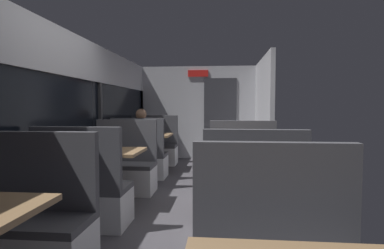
{
  "coord_description": "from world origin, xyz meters",
  "views": [
    {
      "loc": [
        0.59,
        -3.67,
        1.31
      ],
      "look_at": [
        -0.01,
        2.62,
        0.94
      ],
      "focal_mm": 29.46,
      "sensor_mm": 36.0,
      "label": 1
    }
  ],
  "objects_px": {
    "bench_mid_window_facing_entry": "(124,171)",
    "seated_passenger": "(141,148)",
    "coffee_cup_primary": "(103,147)",
    "bench_rear_aisle_facing_end": "(253,208)",
    "bench_rear_aisle_facing_entry": "(243,176)",
    "bench_near_window_facing_entry": "(31,231)",
    "dining_table_rear_aisle": "(248,163)",
    "dining_table_far_window": "(149,139)",
    "bench_mid_window_facing_end": "(84,197)",
    "bench_far_window_facing_end": "(140,160)",
    "bench_far_window_facing_entry": "(156,150)",
    "dining_table_mid_window": "(107,158)"
  },
  "relations": [
    {
      "from": "bench_far_window_facing_end",
      "to": "bench_rear_aisle_facing_end",
      "type": "relative_size",
      "value": 1.0
    },
    {
      "from": "bench_far_window_facing_entry",
      "to": "dining_table_rear_aisle",
      "type": "height_order",
      "value": "bench_far_window_facing_entry"
    },
    {
      "from": "bench_mid_window_facing_entry",
      "to": "seated_passenger",
      "type": "height_order",
      "value": "seated_passenger"
    },
    {
      "from": "dining_table_mid_window",
      "to": "bench_mid_window_facing_end",
      "type": "relative_size",
      "value": 0.82
    },
    {
      "from": "dining_table_far_window",
      "to": "bench_far_window_facing_entry",
      "type": "distance_m",
      "value": 0.77
    },
    {
      "from": "dining_table_rear_aisle",
      "to": "bench_far_window_facing_entry",
      "type": "bearing_deg",
      "value": 118.85
    },
    {
      "from": "bench_far_window_facing_entry",
      "to": "bench_rear_aisle_facing_end",
      "type": "xyz_separation_m",
      "value": [
        1.79,
        -3.95,
        0.0
      ]
    },
    {
      "from": "dining_table_far_window",
      "to": "bench_rear_aisle_facing_entry",
      "type": "height_order",
      "value": "bench_rear_aisle_facing_entry"
    },
    {
      "from": "bench_far_window_facing_entry",
      "to": "seated_passenger",
      "type": "relative_size",
      "value": 0.87
    },
    {
      "from": "dining_table_mid_window",
      "to": "bench_far_window_facing_end",
      "type": "relative_size",
      "value": 0.82
    },
    {
      "from": "bench_rear_aisle_facing_entry",
      "to": "seated_passenger",
      "type": "xyz_separation_m",
      "value": [
        -1.79,
        1.22,
        0.21
      ]
    },
    {
      "from": "bench_mid_window_facing_entry",
      "to": "bench_rear_aisle_facing_end",
      "type": "relative_size",
      "value": 1.0
    },
    {
      "from": "bench_near_window_facing_entry",
      "to": "bench_far_window_facing_entry",
      "type": "xyz_separation_m",
      "value": [
        0.0,
        4.7,
        0.0
      ]
    },
    {
      "from": "seated_passenger",
      "to": "coffee_cup_primary",
      "type": "relative_size",
      "value": 14.0
    },
    {
      "from": "bench_far_window_facing_end",
      "to": "coffee_cup_primary",
      "type": "height_order",
      "value": "bench_far_window_facing_end"
    },
    {
      "from": "bench_mid_window_facing_entry",
      "to": "coffee_cup_primary",
      "type": "height_order",
      "value": "bench_mid_window_facing_entry"
    },
    {
      "from": "bench_near_window_facing_entry",
      "to": "dining_table_rear_aisle",
      "type": "relative_size",
      "value": 1.22
    },
    {
      "from": "bench_mid_window_facing_entry",
      "to": "dining_table_far_window",
      "type": "xyz_separation_m",
      "value": [
        0.0,
        1.65,
        0.31
      ]
    },
    {
      "from": "bench_near_window_facing_entry",
      "to": "dining_table_rear_aisle",
      "type": "bearing_deg",
      "value": 39.03
    },
    {
      "from": "bench_mid_window_facing_end",
      "to": "bench_mid_window_facing_entry",
      "type": "height_order",
      "value": "same"
    },
    {
      "from": "bench_mid_window_facing_entry",
      "to": "coffee_cup_primary",
      "type": "distance_m",
      "value": 0.83
    },
    {
      "from": "bench_rear_aisle_facing_entry",
      "to": "bench_far_window_facing_end",
      "type": "bearing_deg",
      "value": 147.24
    },
    {
      "from": "dining_table_rear_aisle",
      "to": "bench_near_window_facing_entry",
      "type": "bearing_deg",
      "value": -140.97
    },
    {
      "from": "bench_far_window_facing_entry",
      "to": "bench_rear_aisle_facing_entry",
      "type": "xyz_separation_m",
      "value": [
        1.79,
        -2.55,
        0.0
      ]
    },
    {
      "from": "bench_rear_aisle_facing_end",
      "to": "dining_table_rear_aisle",
      "type": "bearing_deg",
      "value": 90.0
    },
    {
      "from": "bench_far_window_facing_entry",
      "to": "coffee_cup_primary",
      "type": "bearing_deg",
      "value": -90.94
    },
    {
      "from": "bench_mid_window_facing_end",
      "to": "bench_far_window_facing_entry",
      "type": "height_order",
      "value": "same"
    },
    {
      "from": "dining_table_far_window",
      "to": "coffee_cup_primary",
      "type": "xyz_separation_m",
      "value": [
        -0.05,
        -2.34,
        0.15
      ]
    },
    {
      "from": "dining_table_rear_aisle",
      "to": "bench_rear_aisle_facing_end",
      "type": "bearing_deg",
      "value": -90.0
    },
    {
      "from": "bench_mid_window_facing_end",
      "to": "bench_far_window_facing_end",
      "type": "xyz_separation_m",
      "value": [
        0.0,
        2.35,
        0.0
      ]
    },
    {
      "from": "bench_far_window_facing_end",
      "to": "coffee_cup_primary",
      "type": "distance_m",
      "value": 1.7
    },
    {
      "from": "bench_rear_aisle_facing_end",
      "to": "coffee_cup_primary",
      "type": "height_order",
      "value": "bench_rear_aisle_facing_end"
    },
    {
      "from": "bench_mid_window_facing_entry",
      "to": "bench_near_window_facing_entry",
      "type": "bearing_deg",
      "value": -90.0
    },
    {
      "from": "bench_mid_window_facing_end",
      "to": "bench_far_window_facing_entry",
      "type": "bearing_deg",
      "value": 90.0
    },
    {
      "from": "dining_table_far_window",
      "to": "bench_rear_aisle_facing_end",
      "type": "xyz_separation_m",
      "value": [
        1.79,
        -3.25,
        -0.31
      ]
    },
    {
      "from": "bench_mid_window_facing_end",
      "to": "dining_table_far_window",
      "type": "xyz_separation_m",
      "value": [
        0.0,
        3.05,
        0.31
      ]
    },
    {
      "from": "bench_near_window_facing_entry",
      "to": "coffee_cup_primary",
      "type": "xyz_separation_m",
      "value": [
        -0.05,
        1.66,
        0.46
      ]
    },
    {
      "from": "seated_passenger",
      "to": "coffee_cup_primary",
      "type": "bearing_deg",
      "value": -91.66
    },
    {
      "from": "dining_table_rear_aisle",
      "to": "dining_table_mid_window",
      "type": "bearing_deg",
      "value": 173.62
    },
    {
      "from": "dining_table_mid_window",
      "to": "coffee_cup_primary",
      "type": "xyz_separation_m",
      "value": [
        -0.05,
        0.01,
        0.15
      ]
    },
    {
      "from": "bench_far_window_facing_entry",
      "to": "bench_rear_aisle_facing_entry",
      "type": "height_order",
      "value": "same"
    },
    {
      "from": "bench_mid_window_facing_end",
      "to": "bench_far_window_facing_end",
      "type": "bearing_deg",
      "value": 90.0
    },
    {
      "from": "dining_table_mid_window",
      "to": "seated_passenger",
      "type": "bearing_deg",
      "value": 90.0
    },
    {
      "from": "dining_table_far_window",
      "to": "seated_passenger",
      "type": "bearing_deg",
      "value": -90.0
    },
    {
      "from": "bench_far_window_facing_end",
      "to": "dining_table_rear_aisle",
      "type": "bearing_deg",
      "value": -45.96
    },
    {
      "from": "bench_rear_aisle_facing_end",
      "to": "seated_passenger",
      "type": "xyz_separation_m",
      "value": [
        -1.79,
        2.62,
        0.21
      ]
    },
    {
      "from": "bench_rear_aisle_facing_end",
      "to": "bench_rear_aisle_facing_entry",
      "type": "bearing_deg",
      "value": 90.0
    },
    {
      "from": "bench_rear_aisle_facing_entry",
      "to": "coffee_cup_primary",
      "type": "relative_size",
      "value": 12.22
    },
    {
      "from": "bench_rear_aisle_facing_end",
      "to": "bench_rear_aisle_facing_entry",
      "type": "relative_size",
      "value": 1.0
    },
    {
      "from": "bench_mid_window_facing_end",
      "to": "bench_mid_window_facing_entry",
      "type": "distance_m",
      "value": 1.4
    }
  ]
}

